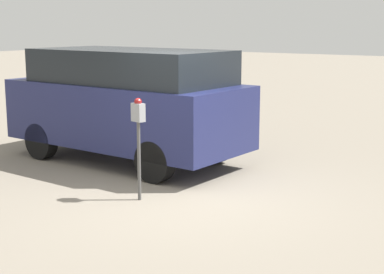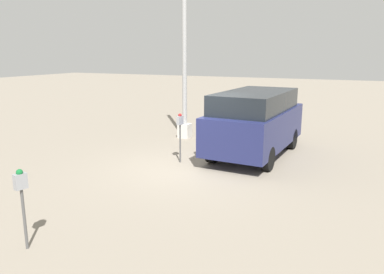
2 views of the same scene
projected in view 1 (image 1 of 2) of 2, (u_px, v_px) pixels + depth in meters
The scene contains 3 objects.
ground_plane at pixel (177, 194), 8.83m from camera, with size 80.00×80.00×0.00m, color gray.
parking_meter_near at pixel (138, 125), 8.35m from camera, with size 0.22×0.15×1.49m.
parked_van at pixel (127, 101), 10.76m from camera, with size 4.64×2.19×2.07m.
Camera 1 is at (-4.89, 6.96, 2.53)m, focal length 55.00 mm.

